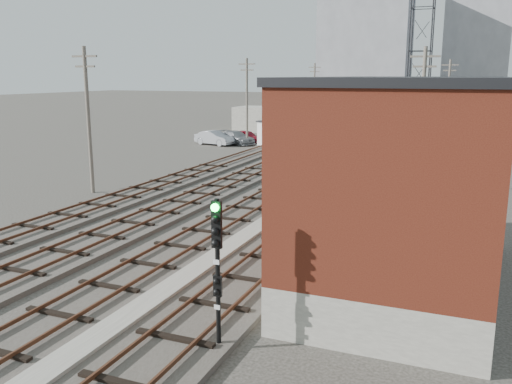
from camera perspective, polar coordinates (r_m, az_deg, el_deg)
The scene contains 23 objects.
ground at distance 68.28m, azimuth 13.87°, elevation 5.72°, with size 320.00×320.00×0.00m, color #282621.
track_right at distance 47.30m, azimuth 13.10°, elevation 3.15°, with size 3.20×90.00×0.39m.
track_mid_right at distance 48.07m, azimuth 8.39°, elevation 3.48°, with size 3.20×90.00×0.39m.
track_mid_left at distance 49.15m, azimuth 3.85°, elevation 3.77°, with size 3.20×90.00×0.39m.
track_left at distance 50.53m, azimuth -0.47°, elevation 4.03°, with size 3.20×90.00×0.39m.
platform_curb at distance 24.18m, azimuth -1.30°, elevation -5.01°, with size 0.90×28.00×0.26m, color gray.
brick_building at distance 19.66m, azimuth 15.30°, elevation 1.06°, with size 6.54×12.20×7.22m.
lattice_tower at distance 42.40m, azimuth 16.79°, elevation 11.98°, with size 1.60×1.60×15.00m.
utility_pole_left_a at distance 35.19m, azimuth -17.24°, elevation 7.60°, with size 1.80×0.24×9.00m.
utility_pole_left_b at distance 56.77m, azimuth -0.96°, elevation 9.68°, with size 1.80×0.24×9.00m.
utility_pole_left_c at distance 80.36m, azimuth 6.14°, elevation 10.35°, with size 1.80×0.24×9.00m.
utility_pole_right_a at distance 35.43m, azimuth 17.02°, elevation 7.65°, with size 1.80×0.24×9.00m.
utility_pole_right_b at distance 65.32m, azimuth 19.54°, elevation 9.32°, with size 1.80×0.24×9.00m.
apartment_left at distance 145.07m, azimuth 11.44°, elevation 15.01°, with size 22.00×14.00×30.00m, color gray.
apartment_right at distance 157.31m, azimuth 22.08°, elevation 13.41°, with size 16.00×12.00×26.00m, color gray.
shed_left at distance 72.16m, azimuth 1.17°, elevation 7.67°, with size 8.00×5.00×3.20m, color gray.
shed_right at distance 77.38m, azimuth 21.71°, elevation 7.42°, with size 6.00×6.00×4.00m, color gray.
signal_mast at distance 14.29m, azimuth -4.11°, elevation -7.43°, with size 0.40×0.41×4.20m.
switch_stand at distance 45.94m, azimuth 8.41°, elevation 3.72°, with size 0.40×0.40×1.30m.
site_trailer at distance 55.27m, azimuth 3.44°, elevation 6.02°, with size 6.98×4.76×2.70m.
car_red at distance 59.94m, azimuth -1.02°, elevation 5.88°, with size 1.63×4.05×1.38m, color maroon.
car_silver at distance 58.04m, azimuth -4.38°, elevation 5.69°, with size 1.58×4.54×1.50m, color #9FA2A7.
car_grey at distance 58.48m, azimuth -2.13°, elevation 5.74°, with size 2.01×4.93×1.43m, color slate.
Camera 1 is at (9.69, -7.19, 7.28)m, focal length 38.00 mm.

